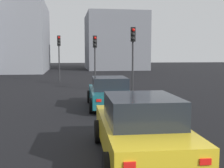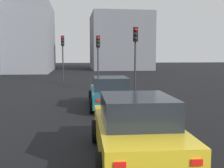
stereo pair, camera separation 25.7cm
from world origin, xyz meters
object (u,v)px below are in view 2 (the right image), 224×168
Objects in this scene: traffic_light_far_left at (135,46)px; traffic_light_near_left at (63,49)px; traffic_light_near_right at (98,50)px; car_teal_lead at (110,93)px; car_yellow_second at (136,129)px.

traffic_light_near_left is at bearing -148.39° from traffic_light_far_left.
traffic_light_near_right is at bearing -151.76° from traffic_light_far_left.
traffic_light_near_left reaches higher than traffic_light_near_right.
traffic_light_near_right is (8.68, -0.13, 2.09)m from car_teal_lead.
traffic_light_far_left reaches higher than traffic_light_near_right.
traffic_light_near_right is at bearing 0.48° from car_yellow_second.
traffic_light_near_right reaches higher than car_yellow_second.
traffic_light_near_right reaches higher than car_teal_lead.
car_teal_lead is at bearing -3.78° from traffic_light_near_right.
traffic_light_far_left is (-8.25, -4.84, 0.04)m from traffic_light_near_left.
car_teal_lead is 0.99× the size of car_yellow_second.
car_teal_lead is at bearing -0.01° from car_yellow_second.
traffic_light_far_left is (11.49, -2.38, 2.25)m from car_yellow_second.
car_teal_lead is 1.06× the size of traffic_light_far_left.
traffic_light_near_left is 0.99× the size of traffic_light_far_left.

